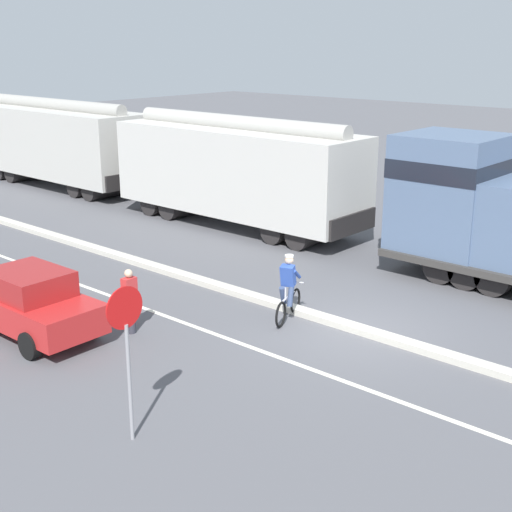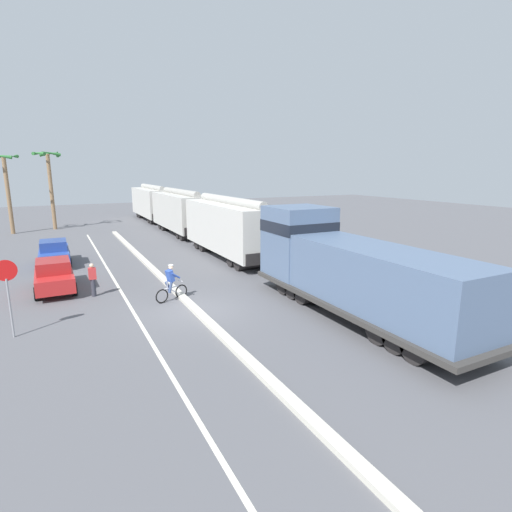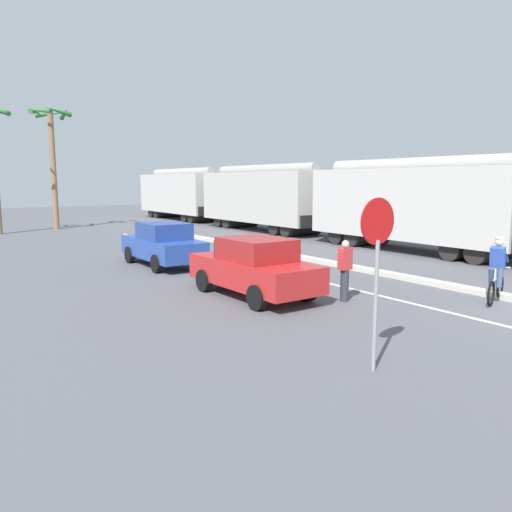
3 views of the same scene
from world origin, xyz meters
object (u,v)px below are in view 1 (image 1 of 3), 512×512
(pedestrian_by_cars, at_px, (130,300))
(cyclist, at_px, (288,290))
(hopper_car_middle, at_px, (59,143))
(parked_car_red, at_px, (28,302))
(hopper_car_lead, at_px, (237,172))
(stop_sign, at_px, (126,334))

(pedestrian_by_cars, bearing_deg, cyclist, -36.62)
(hopper_car_middle, xyz_separation_m, pedestrian_by_cars, (-9.35, -16.73, -1.23))
(pedestrian_by_cars, bearing_deg, parked_car_red, 131.89)
(cyclist, xyz_separation_m, pedestrian_by_cars, (-3.15, 2.34, 0.03))
(hopper_car_lead, xyz_separation_m, stop_sign, (-12.43, -8.92, -0.05))
(parked_car_red, bearing_deg, stop_sign, -104.47)
(cyclist, height_order, stop_sign, stop_sign)
(parked_car_red, relative_size, stop_sign, 1.47)
(cyclist, distance_m, pedestrian_by_cars, 3.92)
(hopper_car_lead, relative_size, parked_car_red, 2.51)
(parked_car_red, distance_m, stop_sign, 5.92)
(hopper_car_middle, xyz_separation_m, stop_sign, (-12.43, -20.52, -0.05))
(pedestrian_by_cars, bearing_deg, hopper_car_middle, 60.80)
(hopper_car_lead, bearing_deg, cyclist, -129.69)
(hopper_car_middle, distance_m, parked_car_red, 18.56)
(stop_sign, bearing_deg, cyclist, 13.05)
(cyclist, height_order, pedestrian_by_cars, cyclist)
(stop_sign, bearing_deg, hopper_car_middle, 58.78)
(stop_sign, xyz_separation_m, pedestrian_by_cars, (3.08, 3.79, -1.18))
(hopper_car_middle, xyz_separation_m, parked_car_red, (-10.99, -14.91, -1.26))
(cyclist, relative_size, stop_sign, 0.60)
(parked_car_red, bearing_deg, hopper_car_middle, 53.61)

